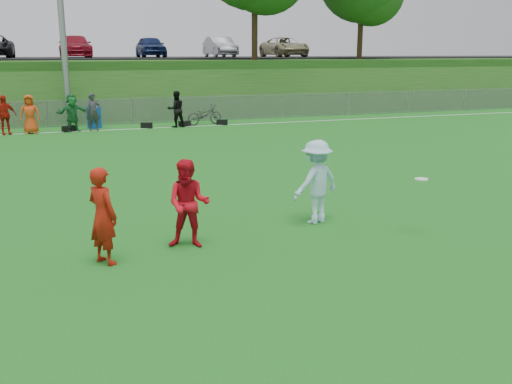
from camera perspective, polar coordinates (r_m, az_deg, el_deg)
name	(u,v)px	position (r m, az deg, el deg)	size (l,w,h in m)	color
ground	(290,255)	(10.16, 3.39, -6.31)	(120.00, 120.00, 0.00)	#16691A
sideline_far	(139,129)	(27.26, -11.58, 6.22)	(60.00, 0.10, 0.01)	white
fence	(133,111)	(29.15, -12.22, 7.95)	(58.00, 0.06, 1.30)	gray
berm	(110,82)	(40.00, -14.43, 10.58)	(120.00, 18.00, 3.00)	#194A14
parking_lot	(105,58)	(41.94, -14.83, 12.81)	(120.00, 12.00, 0.10)	black
car_row	(88,47)	(40.85, -16.45, 13.78)	(32.04, 5.18, 1.44)	#BAB9BB
spectator_row	(80,112)	(26.93, -17.22, 7.60)	(8.47, 1.04, 1.69)	red
gear_bags	(157,125)	(27.47, -9.84, 6.62)	(7.78, 0.52, 0.26)	black
player_red_left	(103,216)	(9.86, -15.08, -2.32)	(0.61, 0.40, 1.67)	#AB190B
player_red_center	(189,204)	(10.39, -6.75, -1.20)	(0.79, 0.62, 1.63)	red
player_blue	(316,182)	(11.87, 6.05, 1.01)	(1.13, 0.65, 1.75)	#ACDCEF
frisbee	(421,179)	(11.41, 16.22, 1.24)	(0.26, 0.26, 0.02)	white
recycling_bin	(94,117)	(27.99, -15.88, 7.19)	(0.66, 0.66, 0.99)	#1047AF
bicycle	(205,115)	(28.28, -5.17, 7.70)	(0.65, 1.86, 0.97)	#313133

